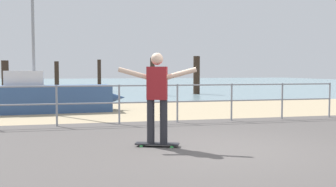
% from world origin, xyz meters
% --- Properties ---
extents(ground_plane, '(24.00, 10.00, 0.04)m').
position_xyz_m(ground_plane, '(0.00, -1.00, 0.00)').
color(ground_plane, '#514C49').
rests_on(ground_plane, ground).
extents(beach_strip, '(24.00, 6.00, 0.04)m').
position_xyz_m(beach_strip, '(0.00, 7.00, 0.00)').
color(beach_strip, tan).
rests_on(beach_strip, ground).
extents(sea_surface, '(72.00, 50.00, 0.04)m').
position_xyz_m(sea_surface, '(0.00, 35.00, 0.00)').
color(sea_surface, '#75939E').
rests_on(sea_surface, ground).
extents(railing_fence, '(10.94, 0.05, 1.05)m').
position_xyz_m(railing_fence, '(-0.70, 3.60, 0.70)').
color(railing_fence, gray).
rests_on(railing_fence, ground).
extents(sailboat, '(5.01, 1.68, 5.19)m').
position_xyz_m(sailboat, '(-3.45, 7.14, 0.52)').
color(sailboat, '#335184').
rests_on(sailboat, ground).
extents(skateboard, '(0.82, 0.47, 0.08)m').
position_xyz_m(skateboard, '(-1.12, 0.52, 0.07)').
color(skateboard, black).
rests_on(skateboard, ground).
extents(skateboarder, '(1.38, 0.60, 1.65)m').
position_xyz_m(skateboarder, '(-1.12, 0.52, 1.02)').
color(skateboarder, '#26262B').
rests_on(skateboarder, skateboard).
extents(groyne_post_0, '(0.39, 0.39, 1.96)m').
position_xyz_m(groyne_post_0, '(-6.39, 16.67, 0.98)').
color(groyne_post_0, '#332319').
rests_on(groyne_post_0, ground).
extents(groyne_post_1, '(0.27, 0.27, 1.97)m').
position_xyz_m(groyne_post_1, '(-3.71, 18.44, 0.98)').
color(groyne_post_1, '#332319').
rests_on(groyne_post_1, ground).
extents(groyne_post_2, '(0.24, 0.24, 2.13)m').
position_xyz_m(groyne_post_2, '(-1.02, 19.90, 1.07)').
color(groyne_post_2, '#332319').
rests_on(groyne_post_2, ground).
extents(groyne_post_3, '(0.26, 0.26, 2.13)m').
position_xyz_m(groyne_post_3, '(1.67, 15.06, 1.06)').
color(groyne_post_3, '#332319').
rests_on(groyne_post_3, ground).
extents(groyne_post_4, '(0.38, 0.38, 2.24)m').
position_xyz_m(groyne_post_4, '(4.35, 15.27, 1.12)').
color(groyne_post_4, '#332319').
rests_on(groyne_post_4, ground).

